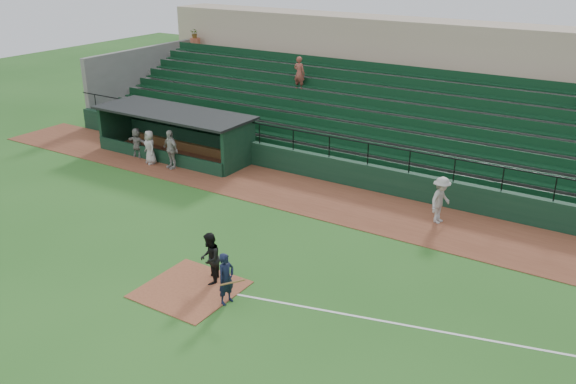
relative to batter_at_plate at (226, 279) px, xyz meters
The scene contains 12 objects.
ground 1.98m from the batter_at_plate, 147.46° to the left, with size 90.00×90.00×0.00m, color #265B1D.
warning_track 9.12m from the batter_at_plate, 99.50° to the left, with size 40.00×4.00×0.03m, color brown.
home_plate_dirt 1.72m from the batter_at_plate, behind, with size 3.00×3.00×0.03m, color brown.
foul_line 6.90m from the batter_at_plate, 18.35° to the left, with size 18.00×0.09×0.01m, color white.
stadium_structure 17.54m from the batter_at_plate, 94.92° to the left, with size 38.00×13.08×6.40m.
dugout 15.41m from the batter_at_plate, 136.93° to the left, with size 8.90×3.20×2.42m.
batter_at_plate is the anchor object (origin of this frame).
umpire 1.40m from the batter_at_plate, 150.32° to the left, with size 0.87×0.68×1.80m, color black.
runner 10.01m from the batter_at_plate, 68.84° to the left, with size 1.26×0.72×1.95m, color #A7A29C.
dugout_player_a 13.05m from the batter_at_plate, 140.01° to the left, with size 1.16×0.48×1.98m, color #A8A49D.
dugout_player_b 14.10m from the batter_at_plate, 143.76° to the left, with size 0.85×0.56×1.75m, color #ADA8A2.
dugout_player_c 15.37m from the batter_at_plate, 145.49° to the left, with size 1.48×0.47×1.60m, color gray.
Camera 1 is at (11.97, -13.87, 10.50)m, focal length 37.98 mm.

